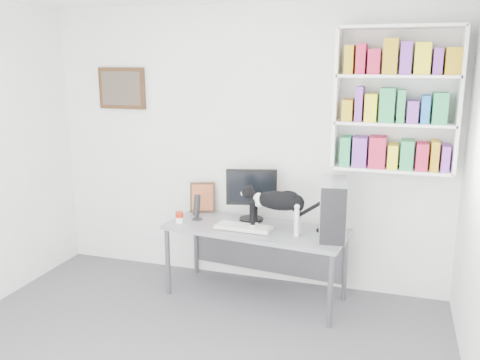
{
  "coord_description": "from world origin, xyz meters",
  "views": [
    {
      "loc": [
        1.43,
        -2.71,
        2.17
      ],
      "look_at": [
        0.11,
        1.53,
        1.13
      ],
      "focal_mm": 38.0,
      "sensor_mm": 36.0,
      "label": 1
    }
  ],
  "objects_px": {
    "speaker": "(197,207)",
    "soup_can": "(179,217)",
    "pc_tower": "(333,209)",
    "leaning_print": "(202,197)",
    "keyboard": "(244,227)",
    "desk": "(255,263)",
    "monitor": "(251,194)",
    "cat": "(277,211)",
    "bookshelf": "(396,100)"
  },
  "relations": [
    {
      "from": "keyboard",
      "to": "cat",
      "type": "distance_m",
      "value": 0.36
    },
    {
      "from": "soup_can",
      "to": "pc_tower",
      "type": "bearing_deg",
      "value": 2.33
    },
    {
      "from": "pc_tower",
      "to": "leaning_print",
      "type": "relative_size",
      "value": 1.6
    },
    {
      "from": "keyboard",
      "to": "speaker",
      "type": "xyz_separation_m",
      "value": [
        -0.51,
        0.15,
        0.11
      ]
    },
    {
      "from": "speaker",
      "to": "leaning_print",
      "type": "height_order",
      "value": "leaning_print"
    },
    {
      "from": "speaker",
      "to": "leaning_print",
      "type": "distance_m",
      "value": 0.27
    },
    {
      "from": "desk",
      "to": "cat",
      "type": "xyz_separation_m",
      "value": [
        0.22,
        -0.09,
        0.54
      ]
    },
    {
      "from": "keyboard",
      "to": "pc_tower",
      "type": "bearing_deg",
      "value": 7.24
    },
    {
      "from": "leaning_print",
      "to": "cat",
      "type": "xyz_separation_m",
      "value": [
        0.87,
        -0.42,
        0.05
      ]
    },
    {
      "from": "keyboard",
      "to": "speaker",
      "type": "relative_size",
      "value": 2.01
    },
    {
      "from": "speaker",
      "to": "soup_can",
      "type": "relative_size",
      "value": 2.38
    },
    {
      "from": "keyboard",
      "to": "soup_can",
      "type": "xyz_separation_m",
      "value": [
        -0.63,
        0.0,
        0.03
      ]
    },
    {
      "from": "pc_tower",
      "to": "desk",
      "type": "bearing_deg",
      "value": 170.15
    },
    {
      "from": "pc_tower",
      "to": "keyboard",
      "type": "bearing_deg",
      "value": 176.61
    },
    {
      "from": "pc_tower",
      "to": "speaker",
      "type": "distance_m",
      "value": 1.31
    },
    {
      "from": "bookshelf",
      "to": "desk",
      "type": "height_order",
      "value": "bookshelf"
    },
    {
      "from": "monitor",
      "to": "keyboard",
      "type": "relative_size",
      "value": 1.0
    },
    {
      "from": "desk",
      "to": "pc_tower",
      "type": "height_order",
      "value": "pc_tower"
    },
    {
      "from": "monitor",
      "to": "leaning_print",
      "type": "distance_m",
      "value": 0.57
    },
    {
      "from": "soup_can",
      "to": "bookshelf",
      "type": "bearing_deg",
      "value": 11.48
    },
    {
      "from": "desk",
      "to": "keyboard",
      "type": "xyz_separation_m",
      "value": [
        -0.09,
        -0.09,
        0.36
      ]
    },
    {
      "from": "keyboard",
      "to": "monitor",
      "type": "bearing_deg",
      "value": 95.07
    },
    {
      "from": "bookshelf",
      "to": "soup_can",
      "type": "relative_size",
      "value": 11.63
    },
    {
      "from": "desk",
      "to": "soup_can",
      "type": "height_order",
      "value": "soup_can"
    },
    {
      "from": "bookshelf",
      "to": "leaning_print",
      "type": "relative_size",
      "value": 4.01
    },
    {
      "from": "monitor",
      "to": "cat",
      "type": "height_order",
      "value": "monitor"
    },
    {
      "from": "monitor",
      "to": "keyboard",
      "type": "xyz_separation_m",
      "value": [
        0.01,
        -0.28,
        -0.24
      ]
    },
    {
      "from": "pc_tower",
      "to": "bookshelf",
      "type": "bearing_deg",
      "value": 27.79
    },
    {
      "from": "keyboard",
      "to": "desk",
      "type": "bearing_deg",
      "value": 47.47
    },
    {
      "from": "bookshelf",
      "to": "speaker",
      "type": "relative_size",
      "value": 4.9
    },
    {
      "from": "monitor",
      "to": "speaker",
      "type": "distance_m",
      "value": 0.54
    },
    {
      "from": "pc_tower",
      "to": "leaning_print",
      "type": "distance_m",
      "value": 1.39
    },
    {
      "from": "cat",
      "to": "keyboard",
      "type": "bearing_deg",
      "value": -178.16
    },
    {
      "from": "bookshelf",
      "to": "leaning_print",
      "type": "distance_m",
      "value": 2.06
    },
    {
      "from": "soup_can",
      "to": "cat",
      "type": "distance_m",
      "value": 0.95
    },
    {
      "from": "bookshelf",
      "to": "keyboard",
      "type": "xyz_separation_m",
      "value": [
        -1.24,
        -0.38,
        -1.14
      ]
    },
    {
      "from": "monitor",
      "to": "cat",
      "type": "bearing_deg",
      "value": -56.33
    },
    {
      "from": "speaker",
      "to": "cat",
      "type": "bearing_deg",
      "value": 2.79
    },
    {
      "from": "leaning_print",
      "to": "cat",
      "type": "distance_m",
      "value": 0.97
    },
    {
      "from": "desk",
      "to": "speaker",
      "type": "bearing_deg",
      "value": -179.58
    },
    {
      "from": "monitor",
      "to": "keyboard",
      "type": "distance_m",
      "value": 0.37
    },
    {
      "from": "pc_tower",
      "to": "soup_can",
      "type": "xyz_separation_m",
      "value": [
        -1.42,
        -0.06,
        -0.19
      ]
    },
    {
      "from": "monitor",
      "to": "bookshelf",
      "type": "bearing_deg",
      "value": -10.15
    },
    {
      "from": "speaker",
      "to": "cat",
      "type": "relative_size",
      "value": 0.39
    },
    {
      "from": "speaker",
      "to": "soup_can",
      "type": "xyz_separation_m",
      "value": [
        -0.12,
        -0.15,
        -0.07
      ]
    },
    {
      "from": "pc_tower",
      "to": "soup_can",
      "type": "distance_m",
      "value": 1.43
    },
    {
      "from": "speaker",
      "to": "pc_tower",
      "type": "bearing_deg",
      "value": 9.22
    },
    {
      "from": "monitor",
      "to": "speaker",
      "type": "xyz_separation_m",
      "value": [
        -0.5,
        -0.13,
        -0.13
      ]
    },
    {
      "from": "speaker",
      "to": "cat",
      "type": "distance_m",
      "value": 0.84
    },
    {
      "from": "monitor",
      "to": "keyboard",
      "type": "height_order",
      "value": "monitor"
    }
  ]
}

